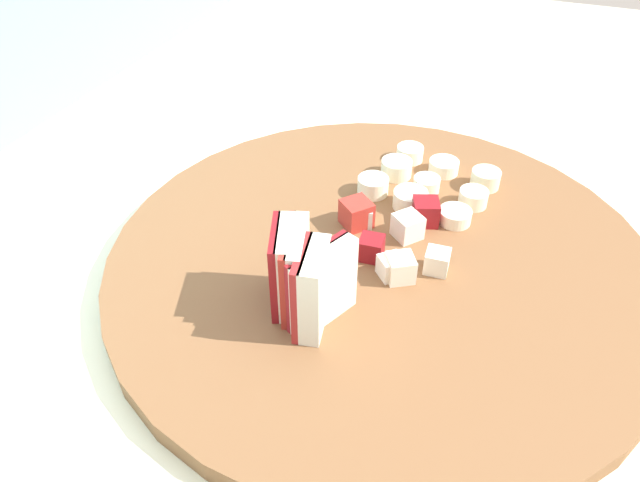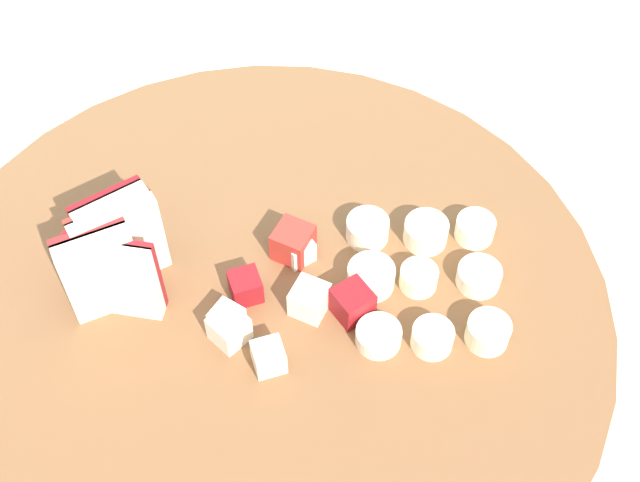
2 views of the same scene
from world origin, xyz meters
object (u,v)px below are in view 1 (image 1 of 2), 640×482
(cutting_board, at_px, (381,261))
(apple_dice_pile, at_px, (393,234))
(banana_slice_rows, at_px, (427,183))
(apple_wedge_fan, at_px, (303,279))

(cutting_board, distance_m, apple_dice_pile, 0.02)
(banana_slice_rows, bearing_deg, cutting_board, 172.17)
(apple_wedge_fan, xyz_separation_m, apple_dice_pile, (0.09, -0.04, -0.02))
(apple_wedge_fan, bearing_deg, cutting_board, -22.35)
(cutting_board, height_order, apple_wedge_fan, apple_wedge_fan)
(cutting_board, height_order, apple_dice_pile, apple_dice_pile)
(cutting_board, distance_m, apple_wedge_fan, 0.09)
(apple_dice_pile, relative_size, banana_slice_rows, 0.88)
(apple_dice_pile, height_order, banana_slice_rows, apple_dice_pile)
(cutting_board, distance_m, banana_slice_rows, 0.10)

